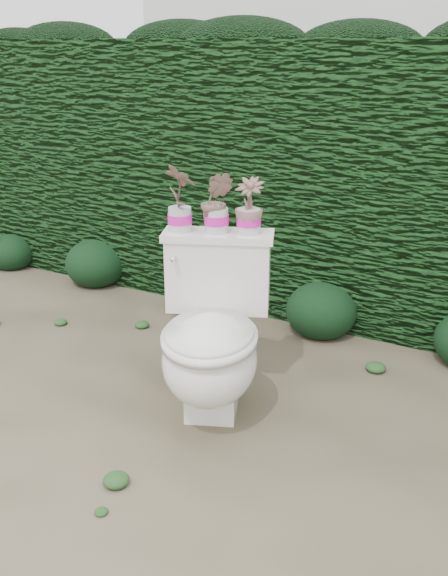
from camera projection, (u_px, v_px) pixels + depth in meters
The scene contains 10 objects.
ground at pixel (229, 417), 2.88m from camera, with size 60.00×60.00×0.00m, color #746950.
hedge at pixel (354, 179), 3.90m from camera, with size 8.00×1.00×1.60m, color #184617.
toilet at pixel (212, 340), 2.80m from camera, with size 0.68×0.80×0.78m.
potted_plant_left at pixel (179, 199), 2.84m from camera, with size 0.15×0.10×0.29m, color #216820.
potted_plant_center at pixel (217, 204), 2.83m from camera, with size 0.14×0.11×0.26m, color #216820.
potted_plant_right at pixel (249, 208), 2.82m from camera, with size 0.13×0.13×0.23m, color #216820.
liriope_clump_0 at pixel (11, 249), 4.78m from camera, with size 0.34×0.34×0.28m, color black.
liriope_clump_1 at pixel (96, 259), 4.44m from camera, with size 0.43×0.43×0.34m, color black.
liriope_clump_2 at pixel (193, 290), 3.99m from camera, with size 0.34×0.34×0.28m, color black.
liriope_clump_3 at pixel (322, 306), 3.67m from camera, with size 0.41×0.41×0.33m, color black.
Camera 1 is at (1.18, -2.18, 1.56)m, focal length 40.00 mm.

